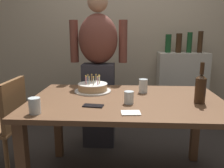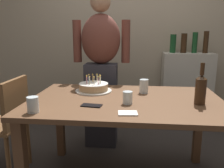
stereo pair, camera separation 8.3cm
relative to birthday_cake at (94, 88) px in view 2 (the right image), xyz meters
name	(u,v)px [view 2 (the right image)]	position (x,y,z in m)	size (l,w,h in m)	color
back_wall	(131,28)	(0.29, 1.34, 0.52)	(5.20, 0.10, 2.60)	tan
dining_table	(126,111)	(0.29, -0.21, -0.13)	(1.50, 0.96, 0.74)	brown
birthday_cake	(94,88)	(0.00, 0.00, 0.00)	(0.32, 0.32, 0.15)	white
water_glass_near	(128,98)	(0.31, -0.33, 0.01)	(0.07, 0.07, 0.09)	silver
water_glass_far	(144,86)	(0.44, 0.00, 0.02)	(0.08, 0.08, 0.12)	silver
water_glass_side	(33,105)	(-0.29, -0.58, 0.02)	(0.08, 0.08, 0.10)	silver
wine_bottle	(201,89)	(0.83, -0.28, 0.08)	(0.08, 0.08, 0.30)	#382314
cell_phone	(92,105)	(0.06, -0.41, -0.03)	(0.14, 0.07, 0.01)	black
napkin_stack	(128,113)	(0.32, -0.54, -0.03)	(0.12, 0.09, 0.01)	white
person_man_bearded	(101,68)	(-0.01, 0.49, 0.10)	(0.61, 0.27, 1.66)	#33333D
dining_chair	(6,119)	(-0.74, -0.17, -0.26)	(0.42, 0.42, 0.87)	brown
shelf_cabinet	(186,89)	(1.03, 1.12, -0.26)	(0.63, 0.30, 1.26)	beige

